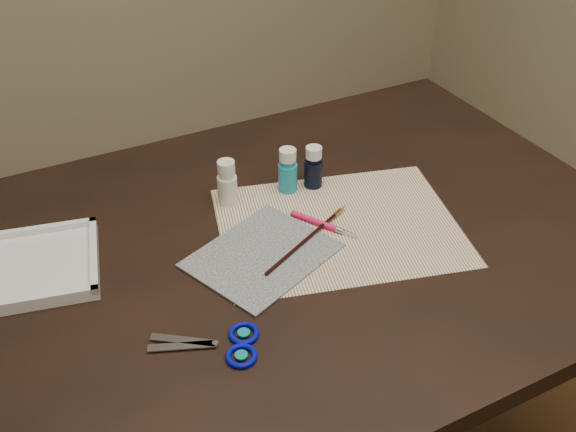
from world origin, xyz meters
name	(u,v)px	position (x,y,z in m)	size (l,w,h in m)	color
table	(288,374)	(0.00, 0.00, 0.38)	(1.30, 0.90, 0.75)	black
paper	(338,226)	(0.10, -0.01, 0.75)	(0.44, 0.33, 0.00)	white
canvas	(262,255)	(-0.06, -0.03, 0.75)	(0.24, 0.19, 0.00)	black
paint_bottle_white	(227,183)	(-0.05, 0.15, 0.80)	(0.04, 0.04, 0.09)	white
paint_bottle_cyan	(288,170)	(0.07, 0.14, 0.80)	(0.04, 0.04, 0.09)	#1B99B6
paint_bottle_navy	(313,167)	(0.12, 0.13, 0.79)	(0.04, 0.04, 0.09)	black
paintbrush	(309,237)	(0.03, -0.03, 0.76)	(0.25, 0.01, 0.01)	black
craft_knife	(325,225)	(0.07, 0.00, 0.76)	(0.14, 0.01, 0.01)	#EE185D
scissors	(204,347)	(-0.23, -0.18, 0.75)	(0.18, 0.09, 0.01)	silver
palette_tray	(37,265)	(-0.42, 0.11, 0.76)	(0.20, 0.20, 0.02)	white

